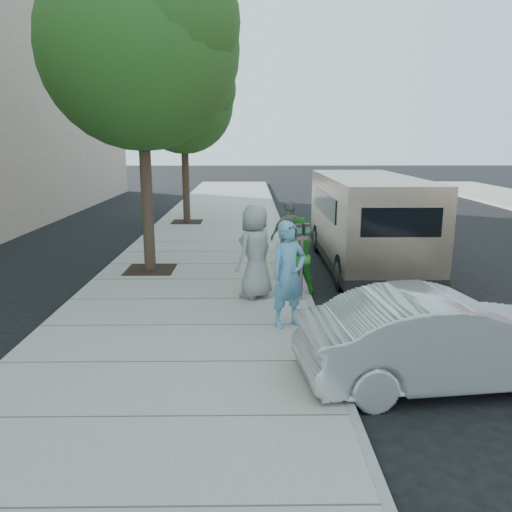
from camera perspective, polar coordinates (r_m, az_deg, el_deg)
name	(u,v)px	position (r m, az deg, el deg)	size (l,w,h in m)	color
ground	(240,305)	(10.38, -1.87, -5.66)	(120.00, 120.00, 0.00)	black
sidewalk	(191,302)	(10.42, -7.40, -5.25)	(5.00, 60.00, 0.15)	gray
curb_face	(309,302)	(10.42, 6.10, -5.21)	(0.12, 60.00, 0.16)	gray
tree_near	(141,41)	(12.67, -12.98, 22.83)	(4.62, 4.60, 7.53)	black
tree_far	(184,99)	(20.04, -8.18, 17.37)	(3.92, 3.80, 6.49)	black
parking_meter	(302,245)	(9.98, 5.26, 1.23)	(0.34, 0.23, 1.58)	gray
van	(366,220)	(13.58, 12.46, 4.09)	(2.24, 6.56, 2.43)	#C8A990
sedan	(444,339)	(7.43, 20.73, -8.87)	(1.40, 4.01, 1.32)	#ADB0B5
person_officer	(288,274)	(8.61, 3.73, -2.11)	(0.68, 0.44, 1.86)	#5997BE
person_green_shirt	(297,256)	(10.50, 4.69, 0.04)	(0.80, 0.62, 1.64)	#2E872C
person_gray_shirt	(255,252)	(10.20, -0.09, 0.51)	(0.94, 0.61, 1.93)	gray
person_striped_polo	(290,236)	(12.37, 3.86, 2.30)	(1.03, 0.43, 1.75)	gray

